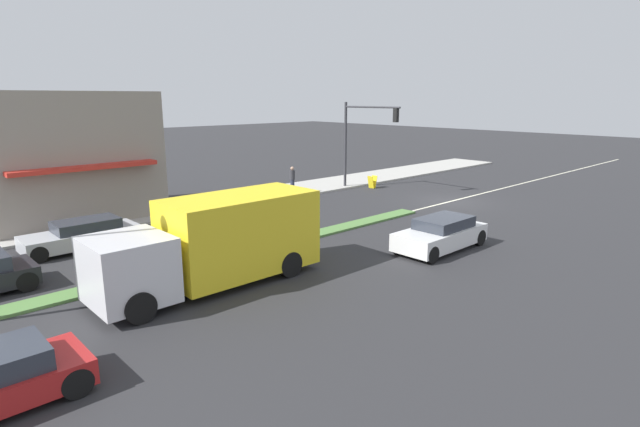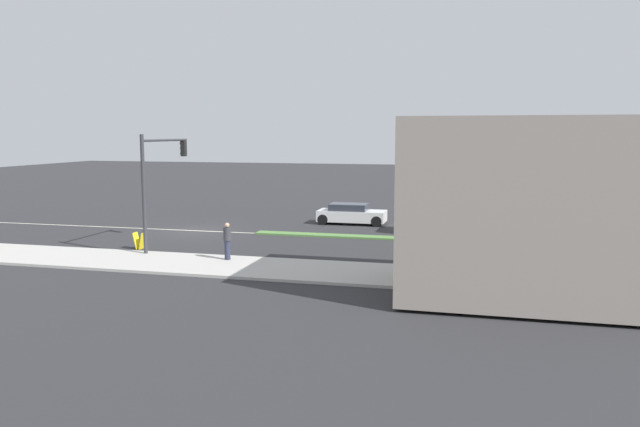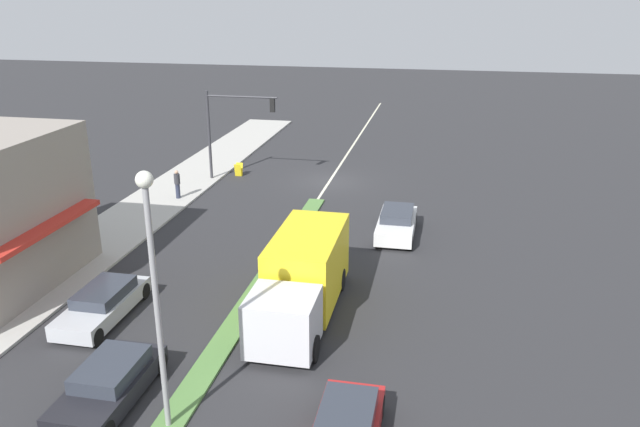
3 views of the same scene
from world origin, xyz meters
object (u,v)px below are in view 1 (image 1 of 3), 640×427
warning_aframe_sign (372,182)px  sedan_silver (83,235)px  pedestrian (292,179)px  traffic_signal_main (362,131)px  delivery_truck (217,241)px  van_white (441,234)px

warning_aframe_sign → sedan_silver: (-1.11, 19.09, 0.16)m
pedestrian → sedan_silver: bearing=102.3°
traffic_signal_main → pedestrian: traffic_signal_main is taller
pedestrian → sedan_silver: pedestrian is taller
sedan_silver → delivery_truck: bearing=-165.2°
delivery_truck → sedan_silver: (7.20, 1.90, -0.89)m
delivery_truck → traffic_signal_main: bearing=-62.6°
traffic_signal_main → pedestrian: 5.53m
delivery_truck → sedan_silver: bearing=14.8°
delivery_truck → van_white: bearing=-107.9°
warning_aframe_sign → delivery_truck: delivery_truck is taller
van_white → sedan_silver: (10.00, 10.56, -0.06)m
traffic_signal_main → delivery_truck: (-8.32, 16.04, -2.43)m
pedestrian → delivery_truck: (-10.17, 11.70, 0.47)m
traffic_signal_main → delivery_truck: bearing=117.4°
pedestrian → sedan_silver: (-2.97, 13.60, -0.42)m
warning_aframe_sign → traffic_signal_main: bearing=89.3°
pedestrian → traffic_signal_main: bearing=-113.0°
warning_aframe_sign → sedan_silver: 19.13m
warning_aframe_sign → delivery_truck: bearing=115.8°
pedestrian → delivery_truck: size_ratio=0.22×
warning_aframe_sign → van_white: (-11.11, 8.54, 0.21)m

